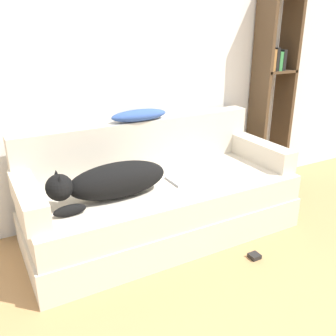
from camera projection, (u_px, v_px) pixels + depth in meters
wall_back at (152, 56)px, 3.14m from camera, size 7.16×0.06×2.70m
couch at (162, 209)px, 2.99m from camera, size 2.12×0.90×0.45m
couch_backrest at (141, 144)px, 3.14m from camera, size 2.08×0.15×0.41m
couch_arm_left at (28, 199)px, 2.42m from camera, size 0.15×0.71×0.18m
couch_arm_right at (261, 152)px, 3.31m from camera, size 0.15×0.71×0.18m
dog at (111, 181)px, 2.59m from camera, size 0.85×0.28×0.27m
laptop at (188, 178)px, 2.95m from camera, size 0.31×0.21×0.02m
throw_pillow at (139, 115)px, 3.02m from camera, size 0.48×0.16×0.09m
bookshelf at (273, 85)px, 3.65m from camera, size 0.37×0.26×1.89m
power_adapter at (254, 256)px, 2.73m from camera, size 0.08×0.08×0.03m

